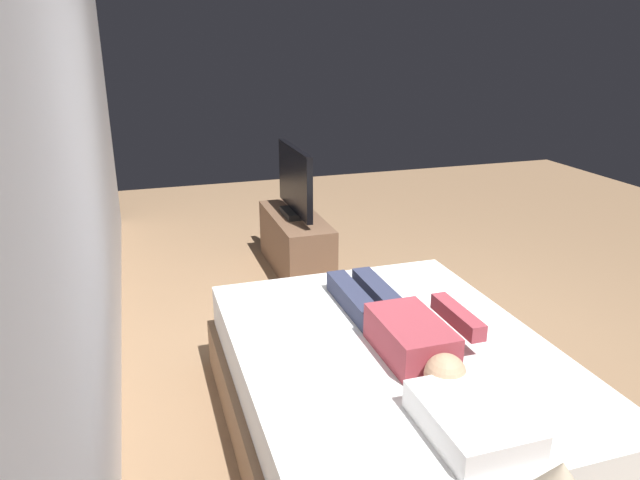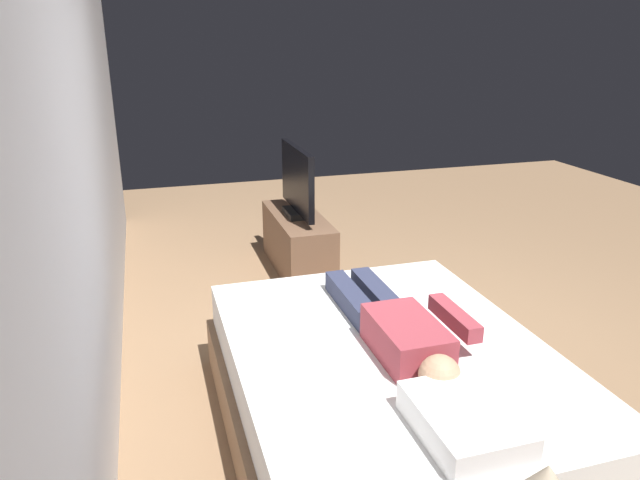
% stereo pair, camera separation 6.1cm
% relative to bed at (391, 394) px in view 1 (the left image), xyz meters
% --- Properties ---
extents(ground_plane, '(10.00, 10.00, 0.00)m').
position_rel_bed_xyz_m(ground_plane, '(0.72, -0.39, -0.26)').
color(ground_plane, '#8C6B4C').
extents(back_wall, '(6.40, 0.10, 2.80)m').
position_rel_bed_xyz_m(back_wall, '(1.12, 1.37, 1.14)').
color(back_wall, silver).
rests_on(back_wall, ground).
extents(bed, '(2.03, 1.57, 0.54)m').
position_rel_bed_xyz_m(bed, '(0.00, 0.00, 0.00)').
color(bed, brown).
rests_on(bed, ground).
extents(pillow, '(0.48, 0.34, 0.12)m').
position_rel_bed_xyz_m(pillow, '(-0.70, -0.00, 0.34)').
color(pillow, white).
rests_on(pillow, bed).
extents(person, '(1.26, 0.46, 0.18)m').
position_rel_bed_xyz_m(person, '(0.03, -0.05, 0.36)').
color(person, '#993842').
rests_on(person, bed).
extents(remote, '(0.15, 0.04, 0.02)m').
position_rel_bed_xyz_m(remote, '(0.18, -0.46, 0.29)').
color(remote, black).
rests_on(remote, bed).
extents(tv_stand, '(1.10, 0.40, 0.50)m').
position_rel_bed_xyz_m(tv_stand, '(2.36, -0.15, -0.01)').
color(tv_stand, brown).
rests_on(tv_stand, ground).
extents(tv, '(0.88, 0.20, 0.59)m').
position_rel_bed_xyz_m(tv, '(2.36, -0.15, 0.52)').
color(tv, black).
rests_on(tv, tv_stand).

